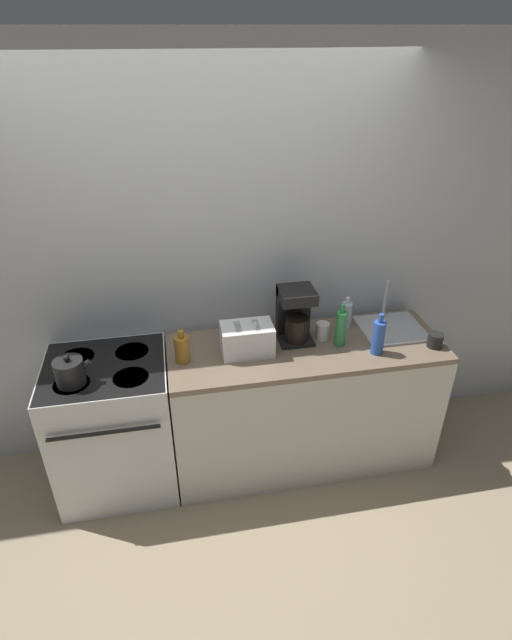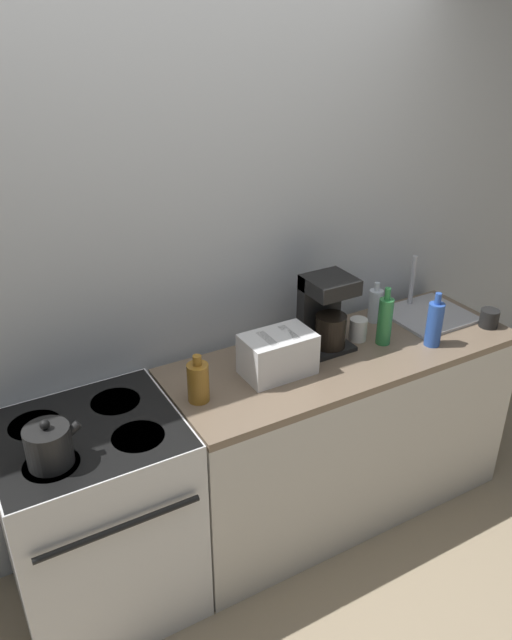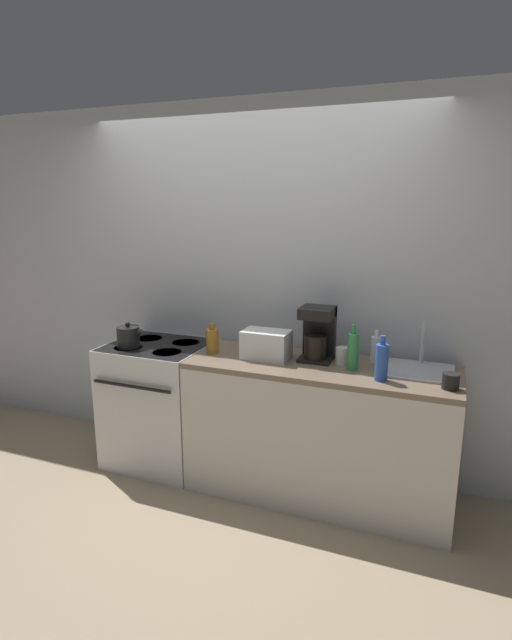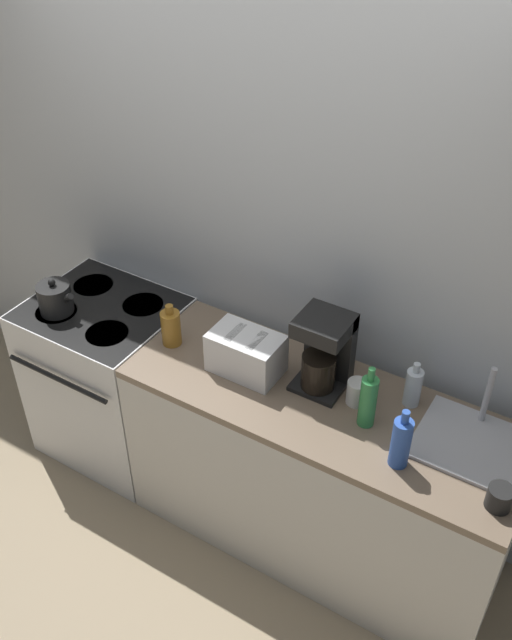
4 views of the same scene
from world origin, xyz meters
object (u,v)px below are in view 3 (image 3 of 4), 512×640
(coffee_maker, at_px, (318,333))
(stove, at_px, (160,402))
(cup_white, at_px, (342,356))
(cup_black, at_px, (451,381))
(kettle, at_px, (129,337))
(toaster, at_px, (266,344))
(bottle_clear, at_px, (376,349))
(bottle_blue, at_px, (382,362))
(bottle_amber, at_px, (212,340))
(bottle_green, at_px, (353,351))

(coffee_maker, bearing_deg, stove, -175.48)
(cup_white, bearing_deg, cup_black, -18.38)
(kettle, distance_m, toaster, 1.00)
(stove, relative_size, bottle_clear, 4.31)
(kettle, bearing_deg, stove, 38.99)
(toaster, height_order, cup_black, toaster)
(bottle_clear, height_order, cup_white, bottle_clear)
(coffee_maker, distance_m, bottle_clear, 0.38)
(bottle_clear, xyz_separation_m, cup_black, (0.45, -0.33, -0.04))
(bottle_clear, relative_size, cup_black, 2.27)
(kettle, height_order, bottle_blue, bottle_blue)
(kettle, bearing_deg, coffee_maker, 9.36)
(bottle_amber, bearing_deg, toaster, 2.70)
(bottle_green, xyz_separation_m, bottle_blue, (0.19, -0.13, -0.01))
(bottle_clear, relative_size, cup_white, 1.94)
(coffee_maker, xyz_separation_m, bottle_amber, (-0.70, -0.12, -0.09))
(kettle, bearing_deg, cup_white, 6.98)
(kettle, relative_size, bottle_blue, 0.75)
(stove, xyz_separation_m, bottle_amber, (0.46, -0.03, 0.53))
(toaster, xyz_separation_m, bottle_green, (0.57, -0.02, 0.03))
(bottle_amber, relative_size, cup_black, 2.24)
(stove, distance_m, bottle_blue, 1.70)
(stove, height_order, bottle_amber, bottle_amber)
(toaster, height_order, bottle_clear, bottle_clear)
(bottle_clear, distance_m, cup_white, 0.23)
(bottle_amber, bearing_deg, cup_white, 5.56)
(stove, bearing_deg, bottle_clear, 6.36)
(toaster, distance_m, bottle_green, 0.57)
(kettle, distance_m, cup_black, 2.13)
(stove, xyz_separation_m, kettle, (-0.15, -0.12, 0.52))
(toaster, xyz_separation_m, coffee_maker, (0.32, 0.10, 0.09))
(coffee_maker, height_order, cup_white, coffee_maker)
(toaster, distance_m, bottle_blue, 0.77)
(kettle, bearing_deg, cup_black, -0.90)
(bottle_amber, distance_m, cup_black, 1.52)
(coffee_maker, relative_size, bottle_clear, 1.68)
(kettle, height_order, cup_black, kettle)
(kettle, xyz_separation_m, cup_white, (1.48, 0.18, -0.02))
(bottle_blue, height_order, cup_black, bottle_blue)
(bottle_amber, bearing_deg, stove, 176.53)
(kettle, distance_m, bottle_green, 1.57)
(kettle, height_order, bottle_amber, bottle_amber)
(bottle_clear, bearing_deg, stove, -173.64)
(coffee_maker, xyz_separation_m, bottle_blue, (0.44, -0.25, -0.07))
(toaster, height_order, bottle_amber, bottle_amber)
(kettle, xyz_separation_m, bottle_blue, (1.75, -0.03, 0.04))
(bottle_green, height_order, cup_white, bottle_green)
(coffee_maker, bearing_deg, bottle_amber, -170.33)
(bottle_clear, relative_size, bottle_blue, 0.79)
(toaster, bearing_deg, coffee_maker, 17.75)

